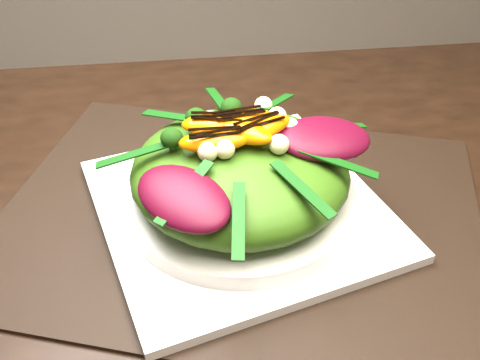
{
  "coord_description": "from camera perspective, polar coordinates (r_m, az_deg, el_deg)",
  "views": [
    {
      "loc": [
        0.23,
        -0.42,
        1.16
      ],
      "look_at": [
        0.29,
        0.05,
        0.8
      ],
      "focal_mm": 42.0,
      "sensor_mm": 36.0,
      "label": 1
    }
  ],
  "objects": [
    {
      "name": "salad_bowl",
      "position": [
        0.6,
        0.0,
        -1.82
      ],
      "size": [
        0.29,
        0.29,
        0.02
      ],
      "primitive_type": "cylinder",
      "rotation": [
        0.0,
        0.0,
        0.17
      ],
      "color": "white",
      "rests_on": "plate_base"
    },
    {
      "name": "placemat",
      "position": [
        0.62,
        -0.0,
        -3.42
      ],
      "size": [
        0.62,
        0.54,
        0.0
      ],
      "primitive_type": "cube",
      "rotation": [
        0.0,
        0.0,
        -0.33
      ],
      "color": "black",
      "rests_on": "dining_table"
    },
    {
      "name": "broccoli_floret",
      "position": [
        0.57,
        -6.62,
        5.47
      ],
      "size": [
        0.03,
        0.03,
        0.03
      ],
      "primitive_type": "sphere",
      "rotation": [
        0.0,
        0.0,
        0.11
      ],
      "color": "black",
      "rests_on": "lettuce_mound"
    },
    {
      "name": "radicchio_leaf",
      "position": [
        0.57,
        8.56,
        4.18
      ],
      "size": [
        0.1,
        0.07,
        0.02
      ],
      "primitive_type": "ellipsoid",
      "rotation": [
        0.0,
        0.0,
        0.1
      ],
      "color": "#410616",
      "rests_on": "lettuce_mound"
    },
    {
      "name": "balsamic_drizzle",
      "position": [
        0.56,
        0.01,
        6.3
      ],
      "size": [
        0.04,
        0.0,
        0.0
      ],
      "primitive_type": "cube",
      "rotation": [
        0.0,
        0.0,
        -0.04
      ],
      "color": "black",
      "rests_on": "orange_segment"
    },
    {
      "name": "lettuce_mound",
      "position": [
        0.58,
        0.0,
        0.92
      ],
      "size": [
        0.24,
        0.24,
        0.08
      ],
      "primitive_type": "ellipsoid",
      "rotation": [
        0.0,
        0.0,
        0.07
      ],
      "color": "#365D11",
      "rests_on": "salad_bowl"
    },
    {
      "name": "plate_base",
      "position": [
        0.61,
        0.0,
        -2.88
      ],
      "size": [
        0.36,
        0.36,
        0.01
      ],
      "primitive_type": "cube",
      "rotation": [
        0.0,
        0.0,
        0.27
      ],
      "color": "white",
      "rests_on": "placemat"
    },
    {
      "name": "orange_segment",
      "position": [
        0.56,
        0.01,
        5.43
      ],
      "size": [
        0.07,
        0.03,
        0.02
      ],
      "primitive_type": "ellipsoid",
      "rotation": [
        0.0,
        0.0,
        -0.04
      ],
      "color": "#E26403",
      "rests_on": "lettuce_mound"
    },
    {
      "name": "macadamia_nut",
      "position": [
        0.53,
        4.3,
        2.86
      ],
      "size": [
        0.02,
        0.02,
        0.02
      ],
      "primitive_type": "sphere",
      "rotation": [
        0.0,
        0.0,
        -0.15
      ],
      "color": "beige",
      "rests_on": "lettuce_mound"
    }
  ]
}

